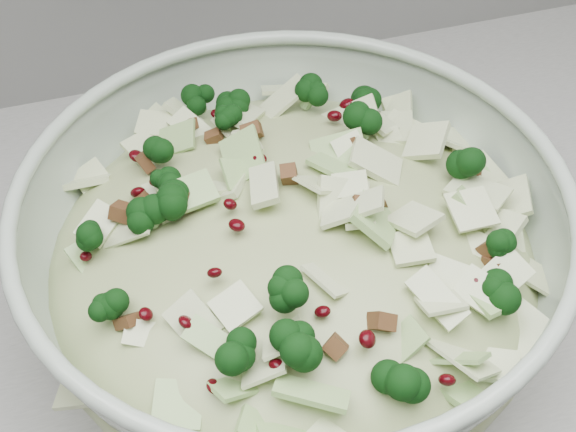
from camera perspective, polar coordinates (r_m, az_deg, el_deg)
The scene contains 2 objects.
mixing_bowl at distance 0.61m, azimuth 0.35°, elevation -3.37°, with size 0.51×0.51×0.16m.
salad at distance 0.59m, azimuth 0.36°, elevation -1.74°, with size 0.51×0.51×0.16m.
Camera 1 is at (0.21, 1.23, 1.45)m, focal length 50.00 mm.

